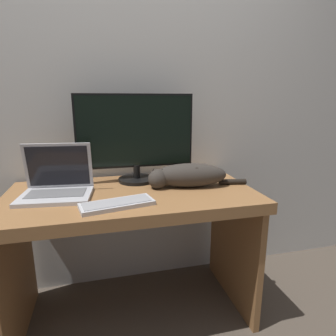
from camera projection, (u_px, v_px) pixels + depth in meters
wall_back at (122, 92)px, 1.77m from camera, size 6.40×0.06×2.60m
desk at (133, 221)px, 1.56m from camera, size 1.32×0.68×0.77m
monitor at (136, 137)px, 1.65m from camera, size 0.69×0.22×0.52m
laptop at (57, 186)px, 1.44m from camera, size 0.37×0.29×0.27m
external_keyboard at (117, 204)px, 1.31m from camera, size 0.36×0.19×0.02m
cat at (187, 175)px, 1.58m from camera, size 0.58×0.21×0.14m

